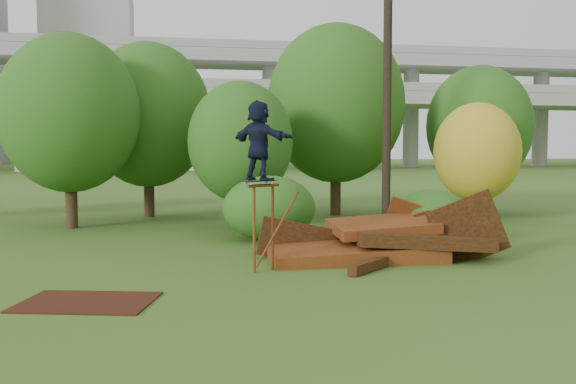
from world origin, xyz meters
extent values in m
plane|color=#2D5116|center=(0.00, 0.00, 0.00)|extent=(240.00, 240.00, 0.00)
cube|color=#51200E|center=(0.84, 2.81, 0.18)|extent=(3.88, 2.42, 0.64)
cube|color=black|center=(2.34, 2.51, 0.42)|extent=(3.20, 2.25, 0.59)
cube|color=#51200E|center=(1.64, 3.01, 0.70)|extent=(2.39, 1.59, 0.49)
cube|color=black|center=(3.44, 2.31, 0.65)|extent=(1.93, 0.53, 1.90)
cube|color=#51200E|center=(2.64, 3.81, 0.55)|extent=(1.56, 0.81, 1.60)
cube|color=black|center=(-0.36, 3.21, 0.35)|extent=(1.94, 0.15, 1.25)
cube|color=black|center=(1.14, 1.61, 0.12)|extent=(1.96, 1.91, 0.21)
cube|color=#51200E|center=(3.04, 3.51, 0.95)|extent=(1.28, 0.67, 0.33)
cylinder|color=brown|center=(-1.59, 1.51, 0.88)|extent=(0.06, 0.06, 1.77)
cylinder|color=brown|center=(-1.16, 1.77, 0.88)|extent=(0.06, 0.06, 1.77)
cylinder|color=brown|center=(-1.38, 1.64, 1.77)|extent=(0.71, 0.47, 0.06)
cube|color=black|center=(-1.48, 1.58, 1.86)|extent=(0.75, 0.56, 0.02)
cylinder|color=silver|center=(-1.66, 1.37, 1.82)|extent=(0.06, 0.05, 0.05)
cylinder|color=silver|center=(-1.75, 1.51, 1.82)|extent=(0.06, 0.05, 0.05)
cylinder|color=silver|center=(-1.20, 1.65, 1.82)|extent=(0.06, 0.05, 0.05)
cylinder|color=silver|center=(-1.29, 1.79, 1.82)|extent=(0.06, 0.05, 0.05)
imported|color=black|center=(-1.48, 1.58, 2.68)|extent=(1.32, 1.45, 1.61)
cube|color=#35170B|center=(-4.61, -0.48, 0.01)|extent=(2.44, 2.01, 0.03)
cylinder|color=black|center=(-6.28, 9.76, 1.00)|extent=(0.37, 0.37, 1.99)
ellipsoid|color=#295115|center=(-6.28, 9.76, 3.61)|extent=(4.32, 4.32, 4.97)
cylinder|color=black|center=(-3.97, 12.61, 1.00)|extent=(0.37, 0.37, 2.01)
ellipsoid|color=#295115|center=(-3.97, 12.61, 3.71)|extent=(4.55, 4.55, 5.23)
cylinder|color=black|center=(-1.06, 8.62, 0.75)|extent=(0.33, 0.33, 1.50)
ellipsoid|color=#295115|center=(-1.06, 8.62, 2.72)|extent=(3.26, 3.26, 3.75)
cylinder|color=black|center=(2.88, 11.97, 1.12)|extent=(0.39, 0.39, 2.24)
ellipsoid|color=#295115|center=(2.88, 11.97, 4.16)|extent=(5.12, 5.12, 5.89)
cylinder|color=black|center=(7.13, 9.19, 0.64)|extent=(0.31, 0.31, 1.27)
ellipsoid|color=#A58C19|center=(7.13, 9.19, 2.38)|extent=(2.95, 2.95, 3.39)
cylinder|color=black|center=(8.53, 11.79, 0.92)|extent=(0.36, 0.36, 1.84)
ellipsoid|color=#295115|center=(8.53, 11.79, 3.36)|extent=(4.04, 4.04, 4.65)
ellipsoid|color=#295115|center=(-0.58, 6.01, 0.89)|extent=(2.56, 2.36, 1.77)
ellipsoid|color=#295115|center=(3.38, 4.21, 0.73)|extent=(2.07, 1.89, 1.46)
cylinder|color=black|center=(3.69, 8.63, 5.07)|extent=(0.28, 0.28, 10.14)
cube|color=gray|center=(0.00, 60.00, 8.00)|extent=(160.00, 9.00, 1.40)
cube|color=gray|center=(0.00, 66.00, 13.00)|extent=(160.00, 9.00, 1.40)
cylinder|color=gray|center=(-18.00, 60.00, 4.00)|extent=(2.20, 2.20, 8.00)
cylinder|color=gray|center=(0.00, 60.00, 4.00)|extent=(2.20, 2.20, 8.00)
cylinder|color=gray|center=(18.00, 60.00, 4.00)|extent=(2.20, 2.20, 8.00)
cube|color=#9E9E99|center=(-16.00, 102.00, 14.00)|extent=(14.00, 14.00, 28.00)
camera|label=1|loc=(-3.28, -11.23, 2.54)|focal=40.00mm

